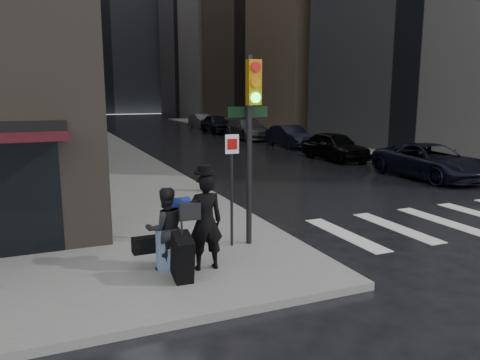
{
  "coord_description": "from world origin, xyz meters",
  "views": [
    {
      "loc": [
        -3.28,
        -8.3,
        3.48
      ],
      "look_at": [
        1.27,
        2.44,
        1.3
      ],
      "focal_mm": 35.0,
      "sensor_mm": 36.0,
      "label": 1
    }
  ],
  "objects_px": {
    "man_overcoat": "(201,227)",
    "parked_car_0": "(430,161)",
    "parked_car_1": "(334,146)",
    "parked_car_5": "(202,121)",
    "fire_hydrant": "(206,181)",
    "parked_car_4": "(217,124)",
    "traffic_light": "(249,125)",
    "parked_car_2": "(290,136)",
    "parked_car_3": "(248,129)",
    "man_jeans": "(165,228)"
  },
  "relations": [
    {
      "from": "man_jeans",
      "to": "fire_hydrant",
      "type": "distance_m",
      "value": 7.28
    },
    {
      "from": "fire_hydrant",
      "to": "parked_car_4",
      "type": "relative_size",
      "value": 0.16
    },
    {
      "from": "parked_car_3",
      "to": "parked_car_0",
      "type": "bearing_deg",
      "value": -88.77
    },
    {
      "from": "parked_car_3",
      "to": "parked_car_4",
      "type": "height_order",
      "value": "parked_car_4"
    },
    {
      "from": "man_overcoat",
      "to": "parked_car_1",
      "type": "distance_m",
      "value": 16.98
    },
    {
      "from": "parked_car_2",
      "to": "parked_car_5",
      "type": "height_order",
      "value": "parked_car_2"
    },
    {
      "from": "traffic_light",
      "to": "parked_car_1",
      "type": "distance_m",
      "value": 15.33
    },
    {
      "from": "man_overcoat",
      "to": "fire_hydrant",
      "type": "xyz_separation_m",
      "value": [
        2.48,
        6.97,
        -0.52
      ]
    },
    {
      "from": "traffic_light",
      "to": "parked_car_3",
      "type": "height_order",
      "value": "traffic_light"
    },
    {
      "from": "parked_car_4",
      "to": "parked_car_3",
      "type": "bearing_deg",
      "value": -84.97
    },
    {
      "from": "fire_hydrant",
      "to": "parked_car_5",
      "type": "distance_m",
      "value": 31.34
    },
    {
      "from": "parked_car_3",
      "to": "parked_car_2",
      "type": "bearing_deg",
      "value": -86.56
    },
    {
      "from": "man_overcoat",
      "to": "parked_car_4",
      "type": "relative_size",
      "value": 0.43
    },
    {
      "from": "parked_car_1",
      "to": "man_overcoat",
      "type": "bearing_deg",
      "value": -135.45
    },
    {
      "from": "man_overcoat",
      "to": "parked_car_2",
      "type": "xyz_separation_m",
      "value": [
        12.15,
        18.57,
        -0.3
      ]
    },
    {
      "from": "man_jeans",
      "to": "traffic_light",
      "type": "bearing_deg",
      "value": -162.25
    },
    {
      "from": "man_overcoat",
      "to": "parked_car_0",
      "type": "height_order",
      "value": "man_overcoat"
    },
    {
      "from": "man_jeans",
      "to": "parked_car_3",
      "type": "relative_size",
      "value": 0.3
    },
    {
      "from": "parked_car_1",
      "to": "parked_car_3",
      "type": "relative_size",
      "value": 0.81
    },
    {
      "from": "parked_car_0",
      "to": "parked_car_2",
      "type": "bearing_deg",
      "value": 89.93
    },
    {
      "from": "parked_car_1",
      "to": "parked_car_5",
      "type": "relative_size",
      "value": 1.01
    },
    {
      "from": "traffic_light",
      "to": "parked_car_2",
      "type": "relative_size",
      "value": 0.96
    },
    {
      "from": "man_jeans",
      "to": "parked_car_2",
      "type": "relative_size",
      "value": 0.37
    },
    {
      "from": "parked_car_1",
      "to": "parked_car_2",
      "type": "relative_size",
      "value": 1.01
    },
    {
      "from": "man_jeans",
      "to": "fire_hydrant",
      "type": "bearing_deg",
      "value": -115.94
    },
    {
      "from": "man_overcoat",
      "to": "fire_hydrant",
      "type": "height_order",
      "value": "man_overcoat"
    },
    {
      "from": "man_overcoat",
      "to": "parked_car_3",
      "type": "xyz_separation_m",
      "value": [
        11.87,
        24.63,
        -0.23
      ]
    },
    {
      "from": "parked_car_1",
      "to": "parked_car_0",
      "type": "bearing_deg",
      "value": -87.81
    },
    {
      "from": "fire_hydrant",
      "to": "parked_car_4",
      "type": "xyz_separation_m",
      "value": [
        9.08,
        23.73,
        0.32
      ]
    },
    {
      "from": "parked_car_4",
      "to": "parked_car_5",
      "type": "bearing_deg",
      "value": 86.25
    },
    {
      "from": "man_jeans",
      "to": "parked_car_3",
      "type": "height_order",
      "value": "man_jeans"
    },
    {
      "from": "man_overcoat",
      "to": "traffic_light",
      "type": "xyz_separation_m",
      "value": [
        1.47,
        1.08,
        1.79
      ]
    },
    {
      "from": "traffic_light",
      "to": "parked_car_4",
      "type": "xyz_separation_m",
      "value": [
        10.09,
        29.62,
        -1.99
      ]
    },
    {
      "from": "fire_hydrant",
      "to": "parked_car_5",
      "type": "bearing_deg",
      "value": 71.94
    },
    {
      "from": "parked_car_4",
      "to": "parked_car_5",
      "type": "xyz_separation_m",
      "value": [
        0.63,
        6.06,
        -0.1
      ]
    },
    {
      "from": "traffic_light",
      "to": "parked_car_0",
      "type": "xyz_separation_m",
      "value": [
        10.54,
        5.37,
        -2.09
      ]
    },
    {
      "from": "man_overcoat",
      "to": "parked_car_0",
      "type": "xyz_separation_m",
      "value": [
        12.02,
        6.45,
        -0.3
      ]
    },
    {
      "from": "traffic_light",
      "to": "parked_car_5",
      "type": "xyz_separation_m",
      "value": [
        10.72,
        35.68,
        -2.09
      ]
    },
    {
      "from": "man_jeans",
      "to": "parked_car_4",
      "type": "bearing_deg",
      "value": -112.88
    },
    {
      "from": "parked_car_1",
      "to": "parked_car_2",
      "type": "height_order",
      "value": "parked_car_1"
    },
    {
      "from": "parked_car_2",
      "to": "parked_car_3",
      "type": "height_order",
      "value": "parked_car_3"
    },
    {
      "from": "parked_car_0",
      "to": "parked_car_2",
      "type": "height_order",
      "value": "parked_car_0"
    },
    {
      "from": "parked_car_4",
      "to": "man_jeans",
      "type": "bearing_deg",
      "value": -109.64
    },
    {
      "from": "man_overcoat",
      "to": "parked_car_2",
      "type": "distance_m",
      "value": 22.2
    },
    {
      "from": "traffic_light",
      "to": "parked_car_3",
      "type": "relative_size",
      "value": 0.77
    },
    {
      "from": "fire_hydrant",
      "to": "parked_car_0",
      "type": "bearing_deg",
      "value": -3.12
    },
    {
      "from": "traffic_light",
      "to": "parked_car_2",
      "type": "height_order",
      "value": "traffic_light"
    },
    {
      "from": "fire_hydrant",
      "to": "parked_car_1",
      "type": "xyz_separation_m",
      "value": [
        8.99,
        5.54,
        0.25
      ]
    },
    {
      "from": "traffic_light",
      "to": "parked_car_4",
      "type": "relative_size",
      "value": 0.86
    },
    {
      "from": "parked_car_1",
      "to": "parked_car_4",
      "type": "bearing_deg",
      "value": 86.79
    }
  ]
}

